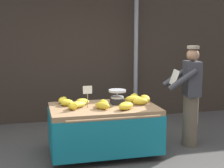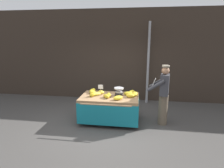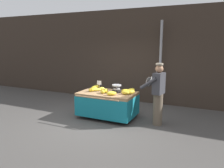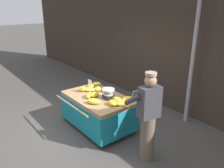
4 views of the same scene
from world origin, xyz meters
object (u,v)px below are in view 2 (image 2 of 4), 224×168
object	(u,v)px
banana_bunch_7	(118,98)
banana_cart	(110,103)
price_sign	(101,88)
banana_bunch_9	(93,90)
banana_bunch_5	(106,96)
weighing_scale	(119,92)
banana_bunch_0	(92,95)
street_pole	(148,64)
banana_bunch_2	(92,92)
banana_bunch_3	(129,94)
banana_bunch_8	(132,92)
banana_bunch_6	(96,94)
banana_bunch_1	(109,95)
banana_bunch_11	(135,94)
banana_bunch_4	(130,95)
vendor_person	(163,95)
banana_bunch_10	(101,92)

from	to	relation	value
banana_bunch_7	banana_cart	bearing A→B (deg)	132.75
price_sign	banana_bunch_9	distance (m)	0.58
banana_cart	banana_bunch_5	bearing A→B (deg)	-107.78
weighing_scale	banana_bunch_0	distance (m)	0.78
street_pole	banana_bunch_2	size ratio (longest dim) A/B	14.40
banana_bunch_3	banana_bunch_7	bearing A→B (deg)	-120.11
banana_bunch_8	banana_bunch_6	bearing A→B (deg)	-161.14
banana_cart	banana_bunch_3	world-z (taller)	banana_bunch_3
banana_bunch_0	banana_bunch_2	world-z (taller)	same
weighing_scale	banana_bunch_7	world-z (taller)	weighing_scale
banana_bunch_1	banana_bunch_3	size ratio (longest dim) A/B	0.79
banana_bunch_6	banana_bunch_11	xyz separation A→B (m)	(1.12, 0.09, 0.02)
banana_cart	banana_bunch_11	bearing A→B (deg)	8.58
weighing_scale	banana_bunch_4	bearing A→B (deg)	-23.34
banana_bunch_5	banana_bunch_11	distance (m)	0.84
banana_bunch_2	banana_bunch_0	bearing A→B (deg)	-76.60
banana_cart	banana_bunch_6	xyz separation A→B (m)	(-0.40, 0.02, 0.26)
banana_bunch_11	vendor_person	world-z (taller)	vendor_person
price_sign	banana_bunch_2	bearing A→B (deg)	144.87
street_pole	banana_bunch_11	size ratio (longest dim) A/B	10.66
weighing_scale	banana_bunch_3	bearing A→B (deg)	6.98
banana_bunch_9	banana_bunch_1	bearing A→B (deg)	-37.67
banana_bunch_6	banana_bunch_7	distance (m)	0.75
banana_bunch_2	banana_bunch_5	bearing A→B (deg)	-36.97
banana_bunch_1	banana_bunch_10	distance (m)	0.41
banana_bunch_5	banana_bunch_11	bearing A→B (deg)	21.32
banana_bunch_0	banana_bunch_8	size ratio (longest dim) A/B	0.80
banana_bunch_5	banana_bunch_0	bearing A→B (deg)	167.11
price_sign	banana_bunch_4	distance (m)	0.87
banana_bunch_10	banana_bunch_1	bearing A→B (deg)	-44.44
banana_bunch_6	banana_bunch_9	xyz separation A→B (m)	(-0.20, 0.37, 0.01)
banana_bunch_2	banana_bunch_6	xyz separation A→B (m)	(0.16, -0.16, -0.01)
banana_bunch_3	banana_bunch_4	bearing A→B (deg)	-72.13
street_pole	banana_bunch_2	world-z (taller)	street_pole
banana_bunch_4	banana_bunch_5	xyz separation A→B (m)	(-0.66, -0.17, -0.00)
banana_bunch_8	price_sign	bearing A→B (deg)	-155.34
weighing_scale	banana_bunch_10	xyz separation A→B (m)	(-0.55, 0.10, -0.07)
banana_bunch_5	banana_bunch_7	bearing A→B (deg)	-16.50
banana_cart	banana_bunch_11	world-z (taller)	banana_bunch_11
banana_bunch_10	vendor_person	xyz separation A→B (m)	(1.81, -0.17, 0.04)
price_sign	banana_bunch_7	bearing A→B (deg)	-26.15
banana_bunch_1	banana_bunch_7	bearing A→B (deg)	-38.84
banana_bunch_5	banana_bunch_10	bearing A→B (deg)	119.80
weighing_scale	banana_bunch_7	size ratio (longest dim) A/B	0.98
price_sign	banana_bunch_8	bearing A→B (deg)	24.66
banana_bunch_1	price_sign	bearing A→B (deg)	172.72
banana_bunch_0	banana_bunch_6	world-z (taller)	banana_bunch_0
price_sign	banana_bunch_0	world-z (taller)	price_sign
street_pole	banana_bunch_3	xyz separation A→B (m)	(-0.60, -1.73, -0.66)
banana_cart	banana_bunch_7	size ratio (longest dim) A/B	5.94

